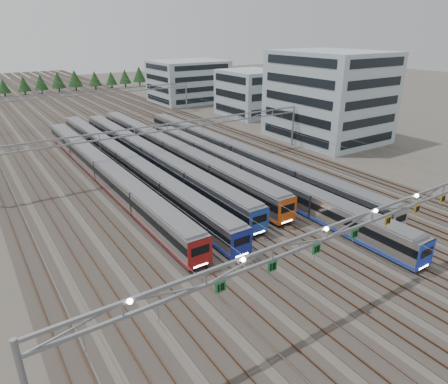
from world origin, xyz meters
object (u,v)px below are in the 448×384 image
train_b (124,161)px  train_e (248,173)px  train_c (149,156)px  gantry_near (373,219)px  train_d (171,150)px  gantry_far (88,96)px  depot_bldg_north (188,81)px  depot_bldg_south (328,96)px  depot_bldg_mid (251,93)px  train_f (237,154)px  gantry_mid (167,133)px  train_a (103,170)px

train_b → train_e: train_b is taller
train_c → gantry_near: gantry_near is taller
train_d → gantry_far: gantry_far is taller
train_c → depot_bldg_north: (38.22, 54.98, 4.37)m
train_c → depot_bldg_south: bearing=-4.3°
train_d → depot_bldg_south: 36.20m
depot_bldg_south → depot_bldg_north: 58.08m
depot_bldg_mid → gantry_near: bearing=-119.7°
train_c → train_f: size_ratio=0.95×
gantry_near → depot_bldg_north: (36.01, 98.09, -0.68)m
train_d → gantry_mid: 6.11m
train_b → depot_bldg_north: (42.72, 55.15, 4.43)m
depot_bldg_south → gantry_far: bearing=129.8°
gantry_mid → depot_bldg_north: (35.97, 57.98, 0.02)m
train_e → train_f: train_f is taller
depot_bldg_north → depot_bldg_mid: bearing=-83.0°
train_c → gantry_mid: (2.25, -2.99, 4.34)m
gantry_near → train_f: bearing=72.6°
train_a → gantry_mid: (11.25, 0.21, 4.34)m
train_f → gantry_far: bearing=102.9°
depot_bldg_mid → train_e: bearing=-127.6°
train_e → depot_bldg_south: bearing=23.3°
gantry_near → depot_bldg_mid: size_ratio=3.52×
train_d → train_f: size_ratio=0.97×
depot_bldg_mid → gantry_mid: bearing=-143.5°
train_c → gantry_mid: 5.73m
train_c → train_e: (9.00, -16.30, -0.08)m
train_b → train_d: bearing=5.8°
train_a → gantry_far: (11.25, 45.21, 4.34)m
train_c → depot_bldg_mid: (41.77, 26.20, 3.92)m
train_c → gantry_near: (2.20, -43.11, 5.04)m
depot_bldg_north → gantry_near: bearing=-110.2°
train_a → train_f: bearing=-9.9°
depot_bldg_north → train_f: bearing=-111.7°
train_a → train_e: bearing=-36.1°
train_c → depot_bldg_north: bearing=55.2°
train_a → depot_bldg_mid: bearing=30.1°
train_a → train_e: size_ratio=1.03×
gantry_far → depot_bldg_south: depot_bldg_south is taller
train_a → gantry_mid: bearing=1.1°
depot_bldg_mid → depot_bldg_north: depot_bldg_north is taller
train_d → train_f: bearing=-41.1°
train_b → depot_bldg_mid: 53.41m
train_c → train_e: 18.62m
train_b → train_f: (18.00, -6.94, -0.02)m
train_a → depot_bldg_north: depot_bldg_north is taller
train_b → depot_bldg_south: bearing=-3.7°
train_c → gantry_far: (2.25, 42.01, 4.34)m
train_b → depot_bldg_south: 44.98m
train_c → train_d: train_d is taller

